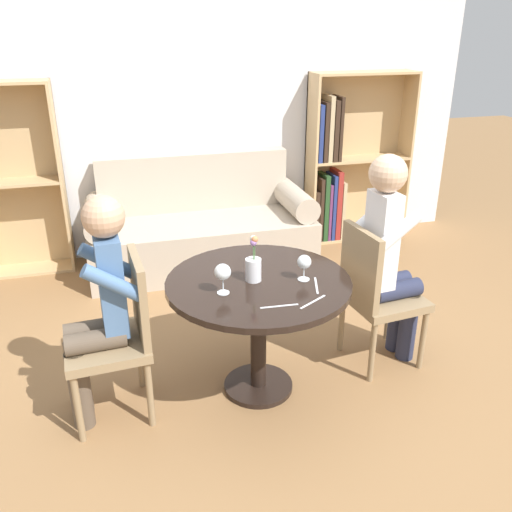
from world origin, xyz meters
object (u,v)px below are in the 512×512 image
Objects in this scene: couch at (201,230)px; chair_right at (375,291)px; person_left at (98,307)px; chair_left at (120,331)px; person_right at (390,256)px; wine_glass_right at (304,263)px; wine_glass_left at (223,273)px; bookshelf_right at (343,167)px; flower_vase at (253,266)px.

couch is 2.09× the size of chair_right.
person_left is (-1.58, -0.07, 0.17)m from chair_right.
chair_left and chair_right have the same top height.
person_right is at bearing 89.12° from person_left.
person_right is (1.66, 0.09, 0.05)m from person_left.
chair_right is (0.75, -1.77, 0.18)m from couch.
chair_left is 6.33× the size of wine_glass_right.
wine_glass_left is at bearing 93.99° from chair_right.
person_right is at bearing 14.22° from wine_glass_right.
chair_right is at bearing -67.18° from couch.
chair_left reaches higher than wine_glass_left.
bookshelf_right is 6.10× the size of flower_vase.
couch is 1.91m from flower_vase.
wine_glass_left is 0.45m from wine_glass_right.
chair_right is 0.83m from flower_vase.
wine_glass_left is at bearing -126.49° from bookshelf_right.
bookshelf_right is 1.73× the size of chair_left.
person_left reaches higher than chair_right.
flower_vase is at bearing 166.31° from wine_glass_right.
wine_glass_right is at bearing 98.64° from chair_right.
chair_right is 1.59m from person_left.
flower_vase reaches higher than couch.
bookshelf_right is 9.69× the size of wine_glass_left.
chair_left is 0.68× the size of person_right.
chair_right is 1.03m from wine_glass_left.
person_right is at bearing -85.62° from chair_right.
wine_glass_right is at bearing -118.64° from bookshelf_right.
person_right is at bearing 88.93° from chair_left.
chair_right is 3.52× the size of flower_vase.
bookshelf_right reaches higher than person_left.
chair_right is at bearing 94.38° from person_right.
chair_right is 5.59× the size of wine_glass_left.
wine_glass_left is at bearing 76.91° from person_left.
chair_left is at bearing -135.90° from bookshelf_right.
couch is 1.98m from person_right.
flower_vase is at bearing 89.62° from person_right.
chair_left is 0.63m from wine_glass_left.
flower_vase is at bearing -90.83° from couch.
person_left reaches higher than wine_glass_left.
couch is 1.53× the size of person_left.
wine_glass_left is (-0.96, -0.17, 0.32)m from chair_right.
bookshelf_right is at bearing 129.25° from person_left.
bookshelf_right is at bearing 61.36° from wine_glass_right.
bookshelf_right is 3.09m from person_left.
flower_vase is (0.72, -0.01, 0.29)m from chair_left.
wine_glass_left reaches higher than wine_glass_right.
chair_left is 1.59m from person_right.
bookshelf_right is at bearing 10.71° from couch.
wine_glass_right is (-1.19, -2.18, 0.09)m from bookshelf_right.
person_left is at bearing -114.34° from couch.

